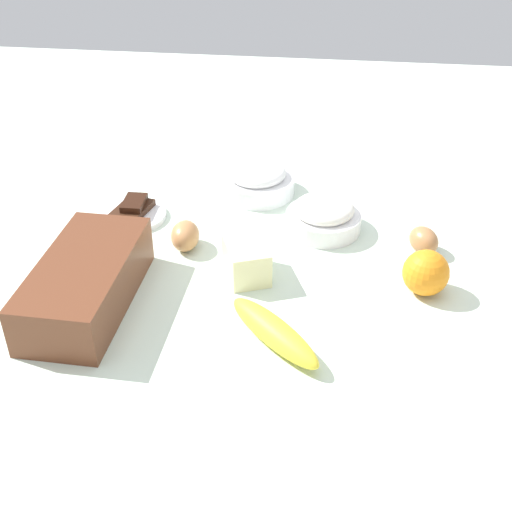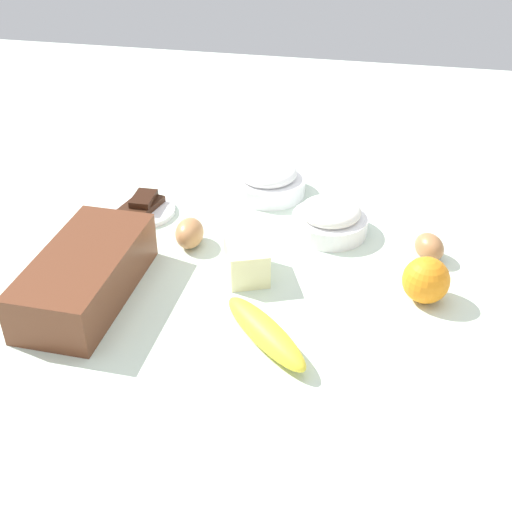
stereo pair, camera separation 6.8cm
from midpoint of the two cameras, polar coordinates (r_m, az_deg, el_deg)
name	(u,v)px [view 2 (the right image)]	position (r m, az deg, el deg)	size (l,w,h in m)	color
ground_plane	(256,281)	(1.12, 1.75, -2.17)	(2.40, 2.40, 0.02)	silver
loaf_pan	(86,274)	(1.07, -12.61, -1.54)	(0.28, 0.14, 0.08)	brown
flour_bowl	(330,219)	(1.22, 7.94, 3.15)	(0.14, 0.14, 0.06)	white
sugar_bowl	(268,180)	(1.35, 2.48, 6.48)	(0.15, 0.15, 0.07)	white
banana	(265,332)	(0.97, 2.83, -6.60)	(0.19, 0.04, 0.04)	yellow
orange_fruit	(426,280)	(1.08, 16.10, -2.03)	(0.07, 0.07, 0.07)	orange
butter_block	(247,259)	(1.10, 0.99, -0.32)	(0.09, 0.06, 0.06)	#F4EDB2
egg_near_butter	(190,233)	(1.18, -4.06, 1.94)	(0.05, 0.05, 0.07)	#BC7F4D
egg_beside_bowl	(429,247)	(1.19, 16.20, 0.70)	(0.05, 0.05, 0.06)	#A97245
chocolate_plate	(141,208)	(1.30, -8.29, 4.03)	(0.13, 0.13, 0.03)	white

